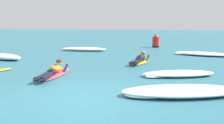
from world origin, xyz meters
TOP-DOWN VIEW (x-y plane):
  - ground_plane at (0.00, 10.00)m, footprint 120.00×120.00m
  - surfer_near at (-1.78, 2.28)m, footprint 0.80×2.79m
  - surfer_far at (0.83, 5.85)m, footprint 0.91×2.58m
  - whitewater_front at (-5.95, 5.47)m, footprint 2.56×1.67m
  - whitewater_mid_left at (3.99, 9.27)m, footprint 3.36×2.06m
  - whitewater_mid_right at (2.42, 3.02)m, footprint 2.64×1.60m
  - whitewater_back at (2.41, 0.67)m, footprint 3.25×1.93m
  - whitewater_far_band at (-3.33, 10.17)m, footprint 3.06×1.08m
  - channel_marker_buoy at (1.18, 13.81)m, footprint 0.53×0.53m

SIDE VIEW (x-z plane):
  - ground_plane at x=0.00m, z-range 0.00..0.00m
  - whitewater_mid_right at x=2.42m, z-range -0.01..0.19m
  - whitewater_mid_left at x=3.99m, z-range -0.01..0.19m
  - whitewater_back at x=2.41m, z-range -0.01..0.21m
  - whitewater_far_band at x=-3.33m, z-range -0.01..0.24m
  - surfer_near at x=-1.78m, z-range -0.14..0.40m
  - whitewater_front at x=-5.95m, z-range -0.01..0.28m
  - surfer_far at x=0.83m, z-range -0.14..0.41m
  - channel_marker_buoy at x=1.18m, z-range -0.10..0.94m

